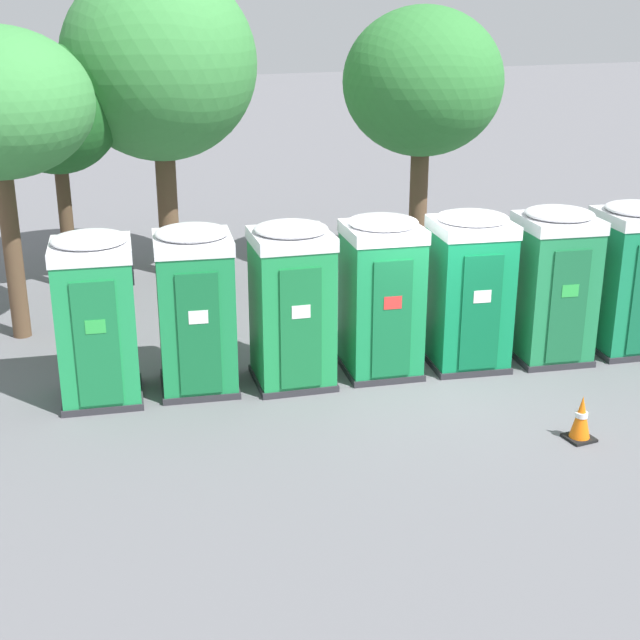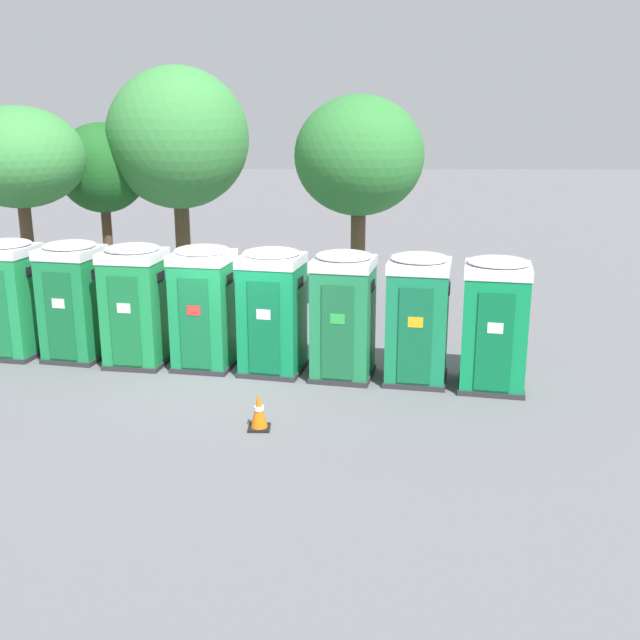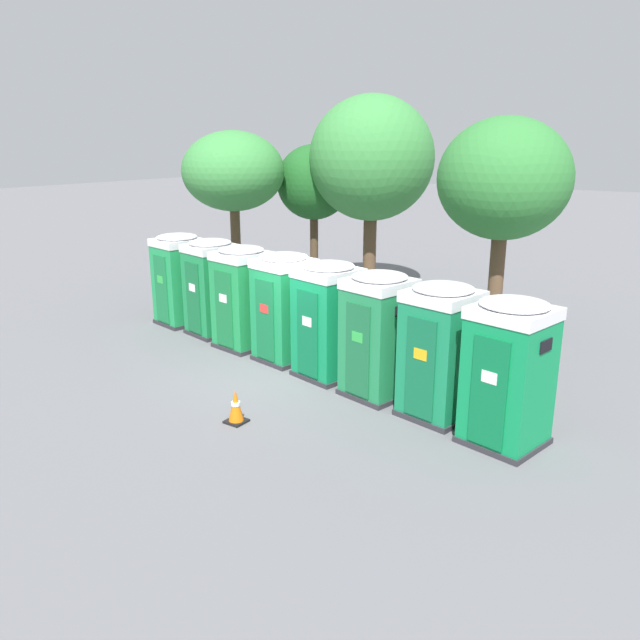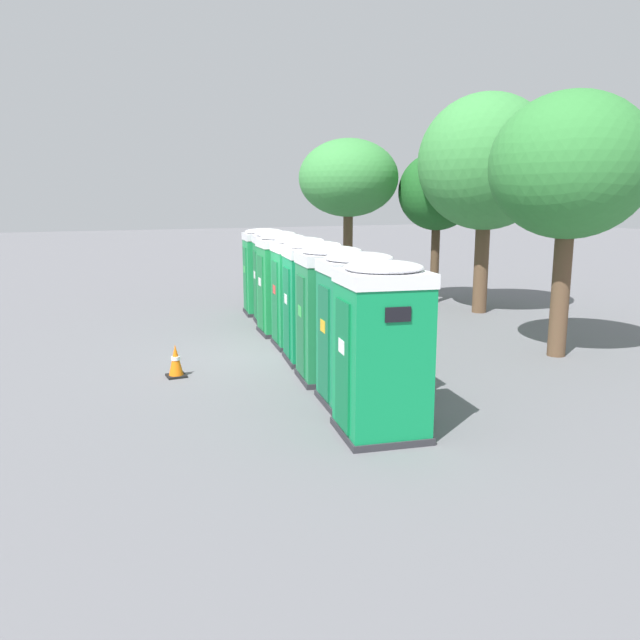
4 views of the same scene
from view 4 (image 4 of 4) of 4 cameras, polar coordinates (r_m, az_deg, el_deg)
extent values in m
plane|color=slate|center=(13.90, -2.96, -3.10)|extent=(120.00, 120.00, 0.00)
cube|color=#2D2D33|center=(18.82, -5.03, 0.76)|extent=(1.37, 1.40, 0.10)
cube|color=#1F954E|center=(18.66, -5.09, 4.08)|extent=(1.31, 1.33, 2.10)
cube|color=#18743D|center=(18.58, -6.87, 3.78)|extent=(0.60, 0.15, 1.85)
cube|color=green|center=(18.55, -6.94, 4.63)|extent=(0.28, 0.06, 0.20)
cube|color=black|center=(18.03, -4.83, 6.20)|extent=(0.09, 0.36, 0.20)
cube|color=white|center=(18.56, -5.15, 7.61)|extent=(1.35, 1.37, 0.20)
ellipsoid|color=white|center=(18.55, -5.16, 8.07)|extent=(1.28, 1.31, 0.18)
cube|color=#2D2D33|center=(17.44, -3.96, -0.05)|extent=(1.39, 1.42, 0.10)
cube|color=#1B8645|center=(17.26, -4.01, 3.54)|extent=(1.32, 1.35, 2.10)
cube|color=#156936|center=(17.19, -5.94, 3.22)|extent=(0.60, 0.16, 1.85)
cube|color=white|center=(17.15, -6.01, 4.13)|extent=(0.28, 0.07, 0.20)
cube|color=black|center=(16.63, -3.73, 5.81)|extent=(0.10, 0.36, 0.20)
cube|color=white|center=(17.15, -4.06, 7.35)|extent=(1.36, 1.39, 0.20)
ellipsoid|color=white|center=(17.14, -4.07, 7.85)|extent=(1.29, 1.32, 0.18)
cube|color=#2D2D33|center=(16.02, -3.34, -1.02)|extent=(1.36, 1.37, 0.10)
cube|color=#1E9148|center=(15.83, -3.39, 2.88)|extent=(1.29, 1.30, 2.10)
cube|color=#177138|center=(15.72, -5.46, 2.51)|extent=(0.62, 0.13, 1.85)
cube|color=white|center=(15.68, -5.54, 3.50)|extent=(0.28, 0.05, 0.20)
cube|color=black|center=(15.19, -2.91, 5.33)|extent=(0.08, 0.36, 0.20)
cube|color=white|center=(15.71, -3.43, 7.03)|extent=(1.33, 1.34, 0.20)
ellipsoid|color=white|center=(15.70, -3.44, 7.58)|extent=(1.27, 1.28, 0.18)
cube|color=#2D2D33|center=(14.66, -1.83, -2.14)|extent=(1.36, 1.39, 0.10)
cube|color=#1A8D4C|center=(14.45, -1.86, 2.11)|extent=(1.30, 1.33, 2.10)
cube|color=#146E3B|center=(14.35, -4.14, 1.72)|extent=(0.60, 0.14, 1.85)
cube|color=red|center=(14.30, -4.22, 2.80)|extent=(0.28, 0.06, 0.20)
cube|color=black|center=(13.81, -1.35, 4.78)|extent=(0.09, 0.36, 0.20)
cube|color=white|center=(14.32, -1.89, 6.66)|extent=(1.34, 1.37, 0.20)
ellipsoid|color=white|center=(14.31, -1.89, 7.26)|extent=(1.27, 1.30, 0.18)
cube|color=#2D2D33|center=(13.29, -0.53, -3.51)|extent=(1.44, 1.43, 0.10)
cube|color=#11884E|center=(13.06, -0.54, 1.16)|extent=(1.37, 1.36, 2.10)
cube|color=#0D6A3D|center=(12.96, -3.07, 0.73)|extent=(0.62, 0.17, 1.85)
cube|color=white|center=(12.91, -3.16, 1.94)|extent=(0.27, 0.07, 0.20)
cube|color=black|center=(12.39, 0.04, 4.07)|extent=(0.10, 0.36, 0.20)
cube|color=white|center=(12.91, -0.55, 6.20)|extent=(1.41, 1.41, 0.20)
ellipsoid|color=white|center=(12.90, -0.55, 6.86)|extent=(1.34, 1.34, 0.18)
cube|color=#2D2D33|center=(11.93, 1.01, -5.21)|extent=(1.40, 1.42, 0.10)
cube|color=#21834B|center=(11.67, 1.03, -0.01)|extent=(1.33, 1.35, 2.10)
cube|color=#19663A|center=(11.56, -1.78, -0.51)|extent=(0.61, 0.16, 1.85)
cube|color=green|center=(11.50, -1.87, 0.83)|extent=(0.28, 0.07, 0.20)
cube|color=black|center=(11.01, 1.79, 3.19)|extent=(0.10, 0.36, 0.20)
cube|color=white|center=(11.51, 1.05, 5.61)|extent=(1.37, 1.39, 0.20)
ellipsoid|color=white|center=(11.50, 1.05, 6.36)|extent=(1.31, 1.32, 0.18)
cube|color=#2D2D33|center=(10.62, 3.41, -7.28)|extent=(1.40, 1.40, 0.10)
cube|color=#178350|center=(10.33, 3.48, -1.48)|extent=(1.33, 1.34, 2.10)
cube|color=#12663E|center=(10.19, 0.34, -2.08)|extent=(0.62, 0.15, 1.85)
cube|color=yellow|center=(10.12, 0.24, -0.56)|extent=(0.28, 0.06, 0.20)
cube|color=black|center=(9.66, 4.59, 2.06)|extent=(0.09, 0.36, 0.20)
cube|color=white|center=(10.15, 3.55, 4.87)|extent=(1.37, 1.38, 0.20)
ellipsoid|color=white|center=(10.13, 3.56, 5.72)|extent=(1.30, 1.31, 0.18)
cube|color=#2D2D33|center=(9.30, 5.54, -10.02)|extent=(1.45, 1.42, 0.10)
cube|color=#108C4B|center=(8.97, 5.67, -3.45)|extent=(1.38, 1.35, 2.10)
cube|color=#0C6D3A|center=(8.81, 2.06, -4.17)|extent=(0.64, 0.16, 1.85)
cube|color=white|center=(8.74, 1.96, -2.43)|extent=(0.28, 0.06, 0.20)
cube|color=black|center=(8.26, 7.16, 0.50)|extent=(0.10, 0.36, 0.20)
cube|color=white|center=(8.75, 5.81, 3.86)|extent=(1.42, 1.39, 0.20)
ellipsoid|color=white|center=(8.74, 5.83, 4.84)|extent=(1.35, 1.32, 0.18)
cylinder|color=brown|center=(20.67, 2.56, 6.28)|extent=(0.31, 0.31, 3.37)
ellipsoid|color=#3D8C42|center=(20.61, 2.62, 12.85)|extent=(3.21, 3.21, 2.48)
cylinder|color=brown|center=(14.38, 21.18, 3.20)|extent=(0.39, 0.39, 3.23)
ellipsoid|color=#337F38|center=(14.29, 21.87, 12.95)|extent=(3.31, 3.31, 3.03)
cylinder|color=brown|center=(19.35, 14.55, 5.60)|extent=(0.43, 0.43, 3.36)
ellipsoid|color=#3D8C42|center=(19.30, 14.96, 13.77)|extent=(3.96, 3.96, 3.91)
cylinder|color=#4C3826|center=(20.97, 10.46, 5.58)|extent=(0.28, 0.28, 2.94)
ellipsoid|color=#1E5B23|center=(20.88, 10.67, 11.48)|extent=(2.51, 2.51, 2.49)
cube|color=black|center=(12.42, -13.00, -4.98)|extent=(0.36, 0.36, 0.04)
cone|color=orange|center=(12.34, -13.06, -3.55)|extent=(0.28, 0.28, 0.60)
cylinder|color=white|center=(12.33, -13.07, -3.42)|extent=(0.17, 0.17, 0.07)
camera|label=1|loc=(20.32, -44.24, 14.27)|focal=50.00mm
camera|label=2|loc=(14.00, -67.68, 11.17)|focal=42.00mm
camera|label=3|loc=(7.02, -77.84, 15.72)|focal=35.00mm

